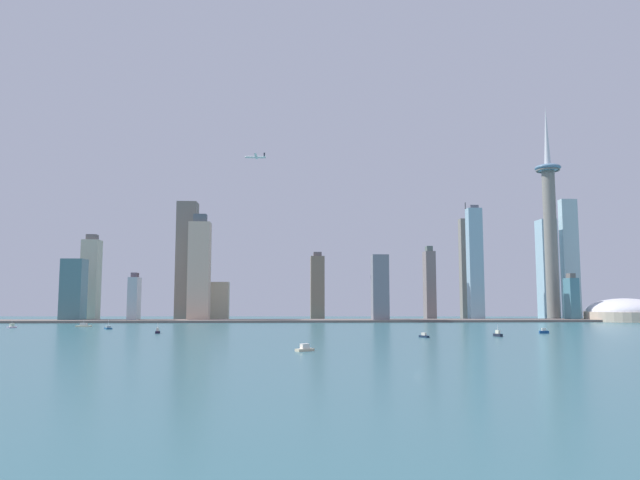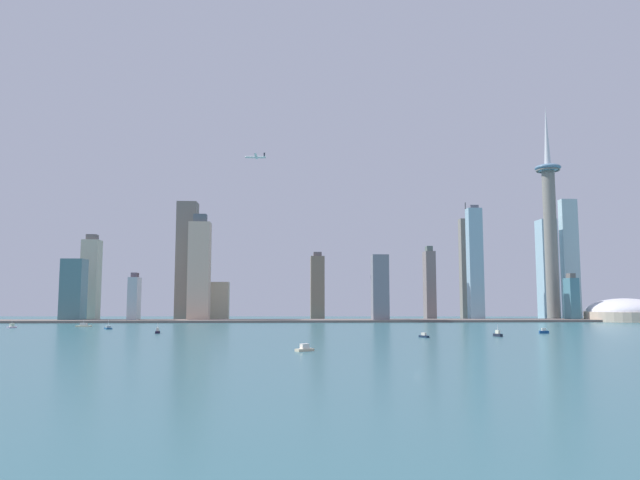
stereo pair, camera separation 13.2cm
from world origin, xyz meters
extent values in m
plane|color=#34656F|center=(0.00, 0.00, 0.00)|extent=(6000.00, 6000.00, 0.00)
cube|color=#6E605B|center=(0.00, 529.45, 1.38)|extent=(912.35, 57.91, 2.75)
cylinder|color=gray|center=(318.25, 569.39, 108.03)|extent=(17.62, 17.62, 216.06)
ellipsoid|color=slate|center=(318.25, 569.39, 216.06)|extent=(36.06, 36.06, 10.58)
torus|color=gray|center=(318.25, 569.39, 212.36)|extent=(32.77, 32.77, 2.12)
cone|color=silver|center=(318.25, 569.39, 264.96)|extent=(8.81, 8.81, 87.22)
cylinder|color=beige|center=(394.39, 524.67, 6.39)|extent=(101.48, 101.48, 12.79)
ellipsoid|color=silver|center=(394.39, 524.67, 12.79)|extent=(96.41, 96.41, 34.88)
cube|color=#A9B7BF|center=(-249.72, 535.08, 28.57)|extent=(12.16, 22.59, 57.14)
cube|color=#5C4C59|center=(-249.72, 535.08, 60.13)|extent=(7.29, 13.55, 5.98)
cube|color=#97BCCB|center=(334.23, 618.56, 73.88)|extent=(23.50, 26.84, 147.75)
cube|color=gray|center=(213.26, 622.07, 74.37)|extent=(19.42, 14.61, 148.74)
cylinder|color=#4C4C51|center=(213.26, 622.07, 161.27)|extent=(1.60, 1.60, 25.05)
cube|color=beige|center=(-169.02, 545.58, 65.43)|extent=(27.75, 22.15, 130.87)
cube|color=#505A65|center=(-169.02, 545.58, 136.23)|extent=(16.65, 13.29, 10.73)
cube|color=#BBBAA3|center=(-331.54, 612.26, 56.58)|extent=(23.46, 22.86, 113.16)
cube|color=#645D5D|center=(-331.54, 612.26, 117.07)|extent=(14.08, 13.71, 7.81)
cube|color=teal|center=(328.27, 535.67, 28.66)|extent=(12.74, 20.35, 57.31)
cube|color=#615B57|center=(328.27, 535.67, 60.48)|extent=(7.64, 12.21, 6.35)
cube|color=#C4B194|center=(-149.56, 606.75, 26.74)|extent=(27.56, 16.35, 53.47)
cube|color=slate|center=(66.96, 520.43, 43.20)|extent=(20.96, 21.97, 86.41)
cube|color=slate|center=(-193.38, 589.51, 82.36)|extent=(26.98, 27.81, 164.72)
cube|color=#89B2C4|center=(205.46, 559.52, 77.39)|extent=(19.42, 16.21, 154.79)
cube|color=slate|center=(205.46, 559.52, 157.01)|extent=(11.65, 9.73, 4.43)
cube|color=#7B6E5B|center=(-10.13, 602.99, 45.07)|extent=(19.22, 26.30, 90.13)
cube|color=#645B5F|center=(-10.13, 602.99, 93.20)|extent=(11.53, 15.78, 6.13)
cube|color=#A3C4CB|center=(371.00, 622.38, 89.88)|extent=(24.26, 13.66, 179.77)
cube|color=#45717A|center=(-331.45, 547.78, 40.68)|extent=(27.65, 26.24, 81.37)
cube|color=slate|center=(144.95, 573.93, 47.80)|extent=(13.59, 22.15, 95.60)
cube|color=#57655F|center=(144.95, 573.93, 99.32)|extent=(8.15, 13.29, 7.43)
cube|color=white|center=(-330.57, 380.51, 0.74)|extent=(6.56, 10.87, 1.48)
cube|color=silver|center=(-330.57, 380.51, 2.94)|extent=(3.84, 5.06, 2.93)
cylinder|color=silver|center=(-330.57, 380.51, 6.82)|extent=(0.24, 0.24, 4.83)
cube|color=#132238|center=(51.51, 210.07, 0.78)|extent=(6.54, 9.54, 1.57)
cube|color=silver|center=(51.51, 210.07, 2.59)|extent=(3.49, 4.51, 2.05)
cube|color=beige|center=(-265.75, 399.39, 0.74)|extent=(16.60, 6.02, 1.49)
cube|color=silver|center=(-265.75, 399.39, 2.79)|extent=(7.42, 3.80, 2.61)
cylinder|color=silver|center=(-265.75, 399.39, 5.67)|extent=(0.24, 0.24, 3.15)
cube|color=black|center=(-161.44, 274.88, 0.99)|extent=(2.79, 6.82, 1.98)
cube|color=beige|center=(-161.44, 274.88, 3.37)|extent=(1.86, 3.03, 2.77)
cylinder|color=silver|center=(-161.44, 274.88, 6.88)|extent=(0.24, 0.24, 4.25)
cube|color=navy|center=(165.34, 257.72, 1.14)|extent=(7.83, 3.66, 2.27)
cube|color=silver|center=(165.34, 257.72, 3.39)|extent=(3.52, 2.37, 2.25)
cube|color=navy|center=(-226.26, 353.08, 0.64)|extent=(11.18, 15.23, 1.28)
cube|color=#95A39F|center=(-226.26, 353.08, 2.18)|extent=(6.20, 7.33, 1.79)
cylinder|color=silver|center=(-226.26, 353.08, 6.49)|extent=(0.24, 0.24, 6.84)
cube|color=beige|center=(-41.60, 97.68, 0.70)|extent=(11.07, 9.50, 1.40)
cube|color=silver|center=(-41.60, 97.68, 2.75)|extent=(5.48, 5.04, 2.71)
cube|color=#18202E|center=(111.18, 217.91, 1.12)|extent=(5.22, 8.90, 2.25)
cube|color=#E8E6C6|center=(111.18, 217.91, 3.62)|extent=(2.94, 4.13, 2.74)
cylinder|color=silver|center=(111.18, 217.91, 7.13)|extent=(0.24, 0.24, 4.28)
cylinder|color=silver|center=(-97.97, 575.17, 227.77)|extent=(27.91, 3.46, 3.13)
sphere|color=silver|center=(-111.90, 575.34, 227.77)|extent=(3.13, 3.13, 3.13)
cube|color=silver|center=(-97.97, 575.17, 229.18)|extent=(3.37, 31.85, 0.50)
cube|color=silver|center=(-86.26, 575.03, 228.24)|extent=(2.23, 11.16, 0.40)
cube|color=#2D333D|center=(-86.26, 575.03, 231.84)|extent=(2.10, 0.53, 5.00)
camera|label=1|loc=(-50.41, -229.51, 28.35)|focal=32.71mm
camera|label=2|loc=(-50.28, -229.52, 28.35)|focal=32.71mm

